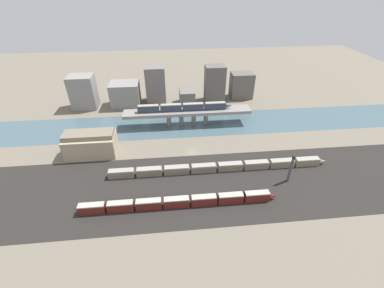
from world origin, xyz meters
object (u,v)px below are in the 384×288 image
train_yard_near (179,202)px  signal_tower (291,169)px  train_on_bridge (184,107)px  warehouse_building (91,144)px  train_yard_mid (220,167)px

train_yard_near → signal_tower: size_ratio=5.76×
train_on_bridge → warehouse_building: bearing=-152.6°
warehouse_building → signal_tower: signal_tower is taller
train_yard_near → train_yard_mid: size_ratio=0.76×
train_on_bridge → train_yard_near: size_ratio=0.71×
train_on_bridge → train_yard_near: train_on_bridge is taller
train_yard_near → warehouse_building: warehouse_building is taller
train_yard_mid → warehouse_building: warehouse_building is taller
train_on_bridge → signal_tower: 64.87m
train_yard_near → train_yard_mid: bearing=44.9°
train_on_bridge → signal_tower: size_ratio=4.09×
train_yard_mid → signal_tower: (26.71, -9.43, 4.39)m
train_yard_near → train_yard_mid: train_yard_near is taller
train_yard_near → warehouse_building: bearing=136.4°
warehouse_building → train_yard_near: bearing=-43.6°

